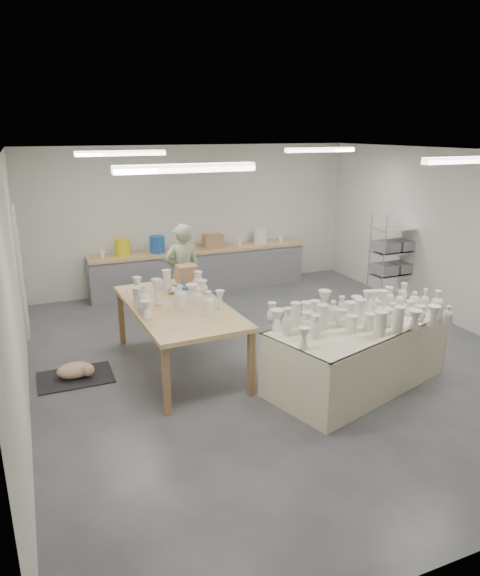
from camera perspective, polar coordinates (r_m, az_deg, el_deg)
name	(u,v)px	position (r m, az deg, el deg)	size (l,w,h in m)	color
room	(271,222)	(7.28, 3.47, 7.36)	(8.00, 8.02, 3.00)	#424449
back_counter	(200,268)	(10.92, -4.49, 2.24)	(4.60, 0.60, 1.24)	tan
wire_shelf	(394,258)	(10.37, 16.76, 3.21)	(0.88, 0.48, 1.80)	silver
drying_table	(357,351)	(7.04, 12.88, -6.82)	(2.72, 1.89, 1.25)	olive
work_table	(177,302)	(7.33, -6.97, -1.56)	(1.37, 2.58, 1.32)	tan
rug	(76,377)	(7.56, -17.81, -9.43)	(1.00, 0.70, 0.02)	black
cat	(77,370)	(7.50, -17.70, -8.67)	(0.55, 0.45, 0.21)	white
potter	(183,273)	(9.05, -6.38, 1.64)	(0.64, 0.42, 1.76)	#9DA983
red_stool	(180,301)	(9.48, -6.72, -1.47)	(0.39, 0.39, 0.31)	red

